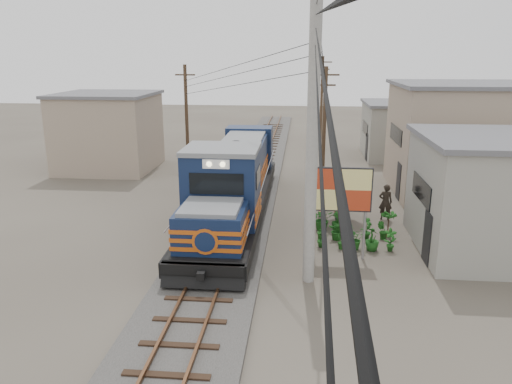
# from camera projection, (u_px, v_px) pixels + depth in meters

# --- Properties ---
(ground) EXTENTS (120.00, 120.00, 0.00)m
(ground) POSITION_uv_depth(u_px,v_px,m) (213.00, 270.00, 18.44)
(ground) COLOR #473F35
(ground) RESTS_ON ground
(ballast) EXTENTS (3.60, 70.00, 0.16)m
(ballast) POSITION_uv_depth(u_px,v_px,m) (244.00, 195.00, 28.01)
(ballast) COLOR #595651
(ballast) RESTS_ON ground
(track) EXTENTS (1.15, 70.00, 0.12)m
(track) POSITION_uv_depth(u_px,v_px,m) (244.00, 192.00, 27.96)
(track) COLOR #51331E
(track) RESTS_ON ground
(locomotive) EXTENTS (2.99, 16.28, 4.03)m
(locomotive) POSITION_uv_depth(u_px,v_px,m) (235.00, 183.00, 23.90)
(locomotive) COLOR black
(locomotive) RESTS_ON ground
(utility_pole_main) EXTENTS (0.40, 0.40, 10.00)m
(utility_pole_main) POSITION_uv_depth(u_px,v_px,m) (312.00, 140.00, 16.30)
(utility_pole_main) COLOR #9E9B93
(utility_pole_main) RESTS_ON ground
(wooden_pole_mid) EXTENTS (1.60, 0.24, 7.00)m
(wooden_pole_mid) POSITION_uv_depth(u_px,v_px,m) (324.00, 122.00, 30.48)
(wooden_pole_mid) COLOR #4C3826
(wooden_pole_mid) RESTS_ON ground
(wooden_pole_far) EXTENTS (1.60, 0.24, 7.50)m
(wooden_pole_far) POSITION_uv_depth(u_px,v_px,m) (322.00, 98.00, 43.81)
(wooden_pole_far) COLOR #4C3826
(wooden_pole_far) RESTS_ON ground
(wooden_pole_left) EXTENTS (1.60, 0.24, 7.00)m
(wooden_pole_left) POSITION_uv_depth(u_px,v_px,m) (186.00, 113.00, 35.16)
(wooden_pole_left) COLOR #4C3826
(wooden_pole_left) RESTS_ON ground
(power_lines) EXTENTS (9.65, 19.00, 3.30)m
(power_lines) POSITION_uv_depth(u_px,v_px,m) (237.00, 57.00, 24.56)
(power_lines) COLOR black
(power_lines) RESTS_ON ground
(shophouse_mid) EXTENTS (8.40, 7.35, 6.20)m
(shophouse_mid) POSITION_uv_depth(u_px,v_px,m) (469.00, 139.00, 28.00)
(shophouse_mid) COLOR gray
(shophouse_mid) RESTS_ON ground
(shophouse_back) EXTENTS (6.30, 6.30, 4.20)m
(shophouse_back) POSITION_uv_depth(u_px,v_px,m) (405.00, 130.00, 37.99)
(shophouse_back) COLOR gray
(shophouse_back) RESTS_ON ground
(shophouse_left) EXTENTS (6.30, 6.30, 5.20)m
(shophouse_left) POSITION_uv_depth(u_px,v_px,m) (108.00, 131.00, 33.97)
(shophouse_left) COLOR gray
(shophouse_left) RESTS_ON ground
(billboard) EXTENTS (2.36, 0.16, 3.64)m
(billboard) POSITION_uv_depth(u_px,v_px,m) (341.00, 192.00, 18.86)
(billboard) COLOR #99999E
(billboard) RESTS_ON ground
(market_umbrella) EXTENTS (2.65, 2.65, 2.49)m
(market_umbrella) POSITION_uv_depth(u_px,v_px,m) (342.00, 175.00, 23.49)
(market_umbrella) COLOR black
(market_umbrella) RESTS_ON ground
(vendor) EXTENTS (0.66, 0.45, 1.75)m
(vendor) POSITION_uv_depth(u_px,v_px,m) (386.00, 202.00, 23.87)
(vendor) COLOR black
(vendor) RESTS_ON ground
(plant_nursery) EXTENTS (3.49, 3.23, 1.03)m
(plant_nursery) POSITION_uv_depth(u_px,v_px,m) (345.00, 230.00, 21.34)
(plant_nursery) COLOR #195017
(plant_nursery) RESTS_ON ground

